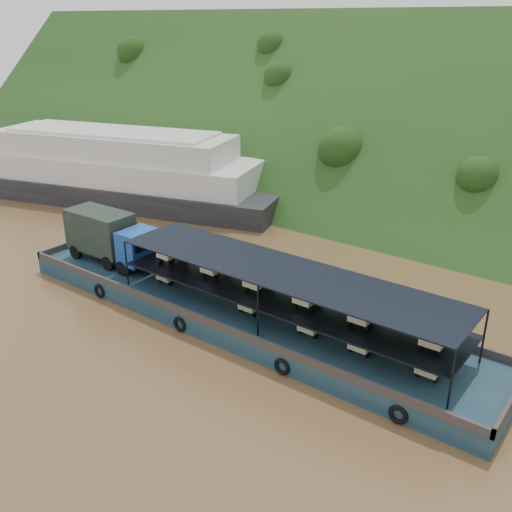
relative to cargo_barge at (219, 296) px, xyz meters
The scene contains 4 objects.
ground 2.86m from the cargo_barge, 11.45° to the left, with size 160.00×160.00×0.00m, color brown.
hillside 36.62m from the cargo_barge, 86.08° to the left, with size 140.00×28.00×28.00m, color #183B15.
cargo_barge is the anchor object (origin of this frame).
passenger_ferry 29.78m from the cargo_barge, 152.79° to the left, with size 39.00×19.83×7.67m.
Camera 1 is at (20.37, -26.60, 18.72)m, focal length 40.00 mm.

